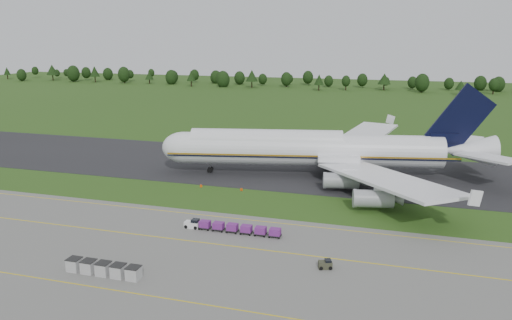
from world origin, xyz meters
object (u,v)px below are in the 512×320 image
(utility_cart, at_px, (325,265))
(edge_markers, at_px, (221,188))
(baggage_train, at_px, (231,227))
(aircraft, at_px, (317,149))
(uld_row, at_px, (103,269))

(utility_cart, relative_size, edge_markers, 0.22)
(baggage_train, bearing_deg, utility_cart, -27.19)
(aircraft, distance_m, uld_row, 63.99)
(uld_row, bearing_deg, baggage_train, 58.90)
(edge_markers, bearing_deg, uld_row, -92.44)
(aircraft, height_order, baggage_train, aircraft)
(utility_cart, bearing_deg, aircraft, 101.25)
(utility_cart, bearing_deg, uld_row, -159.98)
(aircraft, height_order, uld_row, aircraft)
(aircraft, height_order, edge_markers, aircraft)
(utility_cart, height_order, uld_row, uld_row)
(utility_cart, relative_size, uld_row, 0.19)
(utility_cart, xyz_separation_m, uld_row, (-29.89, -10.89, 0.41))
(baggage_train, relative_size, utility_cart, 7.81)
(baggage_train, bearing_deg, aircraft, 78.91)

